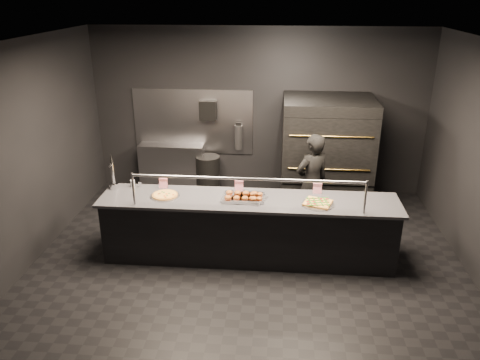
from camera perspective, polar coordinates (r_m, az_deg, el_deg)
The scene contains 15 objects.
room at distance 6.22m, azimuth 0.91°, elevation 2.70°, with size 6.04×6.00×3.00m.
service_counter at distance 6.59m, azimuth 1.03°, elevation -5.93°, with size 4.10×0.78×1.37m.
pizza_oven at distance 8.17m, azimuth 10.43°, elevation 3.27°, with size 1.50×1.23×1.91m.
prep_shelf at distance 8.92m, azimuth -8.25°, elevation 1.54°, with size 1.20×0.35×0.90m, color #99999E.
towel_dispenser at distance 8.53m, azimuth -3.91°, elevation 8.50°, with size 0.30×0.20×0.35m, color black.
fire_extinguisher at distance 8.60m, azimuth -0.18°, elevation 5.29°, with size 0.14×0.14×0.51m.
beer_tap at distance 6.90m, azimuth -15.19°, elevation 0.16°, with size 0.14×0.20×0.53m.
round_pizza at distance 6.55m, azimuth -9.14°, elevation -1.84°, with size 0.40×0.40×0.03m.
slider_tray_a at distance 6.38m, azimuth 0.16°, elevation -2.05°, with size 0.55×0.43×0.08m.
slider_tray_b at distance 6.38m, azimuth 1.06°, elevation -2.10°, with size 0.52×0.45×0.07m.
square_pizza at distance 6.31m, azimuth 9.46°, elevation -2.79°, with size 0.44×0.44×0.05m.
condiment_jar at distance 6.92m, azimuth -12.69°, elevation -0.44°, with size 0.16×0.06×0.11m.
tent_cards at distance 6.62m, azimuth -0.10°, elevation -0.68°, with size 2.31×0.04×0.15m.
trash_bin at distance 8.69m, azimuth -3.91°, elevation 0.58°, with size 0.44×0.44×0.74m, color black.
worker at distance 7.33m, azimuth 8.72°, elevation -0.35°, with size 0.58×0.38×1.58m, color black.
Camera 1 is at (0.38, -5.79, 3.59)m, focal length 35.00 mm.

